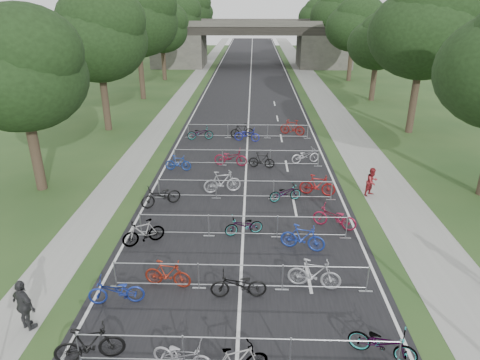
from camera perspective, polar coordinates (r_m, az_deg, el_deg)
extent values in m
cube|color=black|center=(56.63, 1.38, 12.84)|extent=(11.00, 140.00, 0.01)
cube|color=gray|center=(57.14, 9.63, 12.62)|extent=(3.00, 140.00, 0.01)
cube|color=gray|center=(57.18, -6.35, 12.80)|extent=(2.00, 140.00, 0.01)
cube|color=silver|center=(56.63, 1.38, 12.83)|extent=(0.12, 140.00, 0.00)
cube|color=#42413B|center=(72.14, -8.07, 16.79)|extent=(8.00, 8.00, 5.00)
cube|color=#42413B|center=(72.01, 11.10, 16.59)|extent=(8.00, 8.00, 5.00)
cube|color=black|center=(70.90, 1.54, 19.41)|extent=(30.00, 8.00, 1.20)
cube|color=#42413B|center=(67.05, 1.53, 20.07)|extent=(30.00, 0.40, 0.90)
cube|color=#42413B|center=(74.64, 1.57, 20.35)|extent=(30.00, 0.40, 0.90)
cylinder|color=#33261C|center=(25.99, -25.60, 3.20)|extent=(0.56, 0.56, 4.20)
ellipsoid|color=black|center=(25.07, -27.21, 12.07)|extent=(6.72, 6.72, 5.51)
sphere|color=black|center=(24.19, -27.06, 15.05)|extent=(5.38, 5.38, 5.38)
sphere|color=black|center=(25.87, -27.36, 10.40)|extent=(4.37, 4.37, 4.37)
cylinder|color=#33261C|center=(36.57, -17.51, 10.00)|extent=(0.56, 0.56, 4.72)
ellipsoid|color=black|center=(35.91, -18.42, 17.20)|extent=(7.56, 7.56, 6.20)
sphere|color=black|center=(35.16, -18.04, 19.63)|extent=(6.05, 6.05, 6.05)
sphere|color=black|center=(36.64, -18.73, 15.75)|extent=(4.91, 4.91, 4.91)
cylinder|color=#33261C|center=(36.78, 22.12, 9.76)|extent=(0.56, 0.56, 5.11)
ellipsoid|color=black|center=(36.12, 23.34, 17.48)|extent=(8.18, 8.18, 6.70)
sphere|color=black|center=(35.80, 25.00, 19.85)|extent=(6.54, 6.54, 6.54)
sphere|color=black|center=(36.50, 22.05, 16.08)|extent=(5.31, 5.31, 5.31)
cylinder|color=#33261C|center=(47.84, -13.01, 13.60)|extent=(0.56, 0.56, 5.25)
ellipsoid|color=black|center=(47.33, -13.59, 19.75)|extent=(8.40, 8.40, 6.89)
sphere|color=black|center=(46.66, -13.19, 21.82)|extent=(6.72, 6.72, 6.72)
sphere|color=black|center=(48.00, -13.92, 18.49)|extent=(5.46, 5.46, 5.46)
cylinder|color=#33261C|center=(48.13, 17.35, 12.37)|extent=(0.56, 0.56, 3.85)
ellipsoid|color=black|center=(47.66, 17.90, 16.82)|extent=(6.16, 6.16, 5.05)
sphere|color=black|center=(47.25, 18.98, 18.16)|extent=(4.93, 4.93, 4.93)
sphere|color=black|center=(48.08, 17.03, 16.03)|extent=(4.00, 4.00, 4.00)
cylinder|color=#33261C|center=(59.49, -10.12, 15.03)|extent=(0.56, 0.56, 4.20)
ellipsoid|color=black|center=(59.09, -10.41, 18.98)|extent=(6.72, 6.72, 5.51)
sphere|color=black|center=(58.42, -10.00, 20.29)|extent=(5.38, 5.38, 5.38)
sphere|color=black|center=(59.74, -10.75, 18.19)|extent=(4.37, 4.37, 4.37)
cylinder|color=#33261C|center=(59.62, 14.46, 14.83)|extent=(0.56, 0.56, 4.48)
ellipsoid|color=black|center=(59.22, 14.89, 19.03)|extent=(7.17, 7.17, 5.88)
sphere|color=black|center=(58.80, 15.76, 20.33)|extent=(5.73, 5.73, 5.73)
sphere|color=black|center=(59.66, 14.21, 18.25)|extent=(4.66, 4.66, 4.66)
cylinder|color=#33261C|center=(71.17, -8.20, 16.60)|extent=(0.56, 0.56, 4.72)
ellipsoid|color=black|center=(70.83, -8.42, 20.32)|extent=(7.56, 7.56, 6.20)
sphere|color=black|center=(70.20, -8.05, 21.55)|extent=(6.05, 6.05, 6.05)
sphere|color=black|center=(71.45, -8.73, 19.56)|extent=(4.91, 4.91, 4.91)
cylinder|color=#33261C|center=(71.27, 12.47, 16.47)|extent=(0.56, 0.56, 5.11)
ellipsoid|color=black|center=(70.94, 12.83, 20.49)|extent=(8.18, 8.18, 6.70)
sphere|color=black|center=(70.52, 13.55, 21.75)|extent=(6.54, 6.54, 6.54)
sphere|color=black|center=(71.38, 12.26, 19.72)|extent=(5.31, 5.31, 5.31)
cylinder|color=#33261C|center=(82.94, -6.80, 17.71)|extent=(0.56, 0.56, 5.25)
ellipsoid|color=black|center=(82.65, -6.98, 21.26)|extent=(8.40, 8.40, 6.89)
sphere|color=black|center=(82.05, -6.64, 22.44)|extent=(6.72, 6.72, 6.72)
sphere|color=black|center=(83.26, -7.25, 20.53)|extent=(5.46, 5.46, 5.46)
cylinder|color=#33261C|center=(83.11, 10.97, 16.99)|extent=(0.56, 0.56, 3.85)
ellipsoid|color=black|center=(82.84, 11.18, 19.58)|extent=(6.16, 6.16, 5.05)
sphere|color=black|center=(82.39, 11.74, 20.39)|extent=(4.93, 4.93, 4.93)
sphere|color=black|center=(83.30, 10.72, 19.10)|extent=(4.00, 4.00, 4.00)
cylinder|color=#33261C|center=(94.84, -5.72, 18.06)|extent=(0.56, 0.56, 4.20)
ellipsoid|color=black|center=(94.59, -5.83, 20.55)|extent=(6.72, 6.72, 5.51)
sphere|color=black|center=(93.98, -5.51, 21.36)|extent=(5.38, 5.38, 5.38)
sphere|color=black|center=(95.18, -6.08, 20.04)|extent=(4.37, 4.37, 4.37)
cylinder|color=#33261C|center=(94.92, 9.88, 17.94)|extent=(0.56, 0.56, 4.48)
ellipsoid|color=black|center=(94.67, 10.07, 20.58)|extent=(7.17, 7.17, 5.88)
sphere|color=black|center=(94.22, 10.57, 21.42)|extent=(5.73, 5.73, 5.73)
sphere|color=black|center=(95.13, 9.67, 20.08)|extent=(4.66, 4.66, 4.66)
cylinder|color=#A0A3A7|center=(12.86, -0.46, -20.34)|extent=(9.20, 0.04, 0.04)
cylinder|color=#A0A3A7|center=(14.11, -20.76, -20.21)|extent=(0.05, 0.05, 1.10)
cylinder|color=#A0A3A7|center=(13.34, -7.55, -21.60)|extent=(0.05, 0.05, 1.10)
cylinder|color=#A0A3A7|center=(13.25, 6.70, -21.93)|extent=(0.05, 0.05, 1.10)
cylinder|color=#A0A3A7|center=(13.86, 20.37, -21.08)|extent=(0.05, 0.05, 1.10)
cylinder|color=#A0A3A7|center=(15.68, 0.05, -11.30)|extent=(9.20, 0.04, 0.04)
cylinder|color=#A0A3A7|center=(16.18, 0.05, -13.85)|extent=(9.20, 0.04, 0.04)
cylinder|color=#A0A3A7|center=(16.72, -16.28, -12.00)|extent=(0.05, 0.05, 1.10)
cube|color=#A0A3A7|center=(17.02, -16.08, -13.49)|extent=(0.50, 0.08, 0.03)
cylinder|color=#A0A3A7|center=(16.08, -5.56, -12.63)|extent=(0.05, 0.05, 1.10)
cube|color=#A0A3A7|center=(16.39, -5.48, -14.15)|extent=(0.50, 0.08, 0.03)
cylinder|color=#A0A3A7|center=(16.00, 5.69, -12.82)|extent=(0.05, 0.05, 1.10)
cube|color=#A0A3A7|center=(16.32, 5.61, -14.35)|extent=(0.50, 0.08, 0.03)
cylinder|color=#A0A3A7|center=(16.51, 16.63, -12.55)|extent=(0.05, 0.05, 1.10)
cube|color=#A0A3A7|center=(16.81, 16.42, -14.05)|extent=(0.50, 0.08, 0.03)
cylinder|color=#A0A3A7|center=(18.94, 0.40, -4.84)|extent=(9.20, 0.04, 0.04)
cylinder|color=#A0A3A7|center=(19.36, 0.39, -7.12)|extent=(9.20, 0.04, 0.04)
cylinder|color=#A0A3A7|center=(19.81, -13.10, -5.80)|extent=(0.05, 0.05, 1.10)
cube|color=#A0A3A7|center=(20.07, -12.96, -7.14)|extent=(0.50, 0.08, 0.03)
cylinder|color=#A0A3A7|center=(19.27, -4.19, -6.07)|extent=(0.05, 0.05, 1.10)
cube|color=#A0A3A7|center=(19.54, -4.15, -7.45)|extent=(0.50, 0.08, 0.03)
cylinder|color=#A0A3A7|center=(19.21, 5.00, -6.20)|extent=(0.05, 0.05, 1.10)
cube|color=#A0A3A7|center=(19.48, 4.94, -7.58)|extent=(0.50, 0.08, 0.03)
cylinder|color=#A0A3A7|center=(19.63, 14.02, -6.18)|extent=(0.05, 0.05, 1.10)
cube|color=#A0A3A7|center=(19.89, 13.87, -7.53)|extent=(0.50, 0.08, 0.03)
cylinder|color=#A0A3A7|center=(22.56, 0.65, -0.11)|extent=(9.20, 0.04, 0.04)
cylinder|color=#A0A3A7|center=(22.91, 0.64, -2.11)|extent=(9.20, 0.04, 0.04)
cylinder|color=#A0A3A7|center=(23.30, -10.75, -1.11)|extent=(0.05, 0.05, 1.10)
cube|color=#A0A3A7|center=(23.52, -10.65, -2.30)|extent=(0.50, 0.08, 0.03)
cylinder|color=#A0A3A7|center=(22.84, -3.21, -1.22)|extent=(0.05, 0.05, 1.10)
cube|color=#A0A3A7|center=(23.06, -3.18, -2.43)|extent=(0.50, 0.08, 0.03)
cylinder|color=#A0A3A7|center=(22.79, 4.50, -1.31)|extent=(0.05, 0.05, 1.10)
cube|color=#A0A3A7|center=(23.01, 4.46, -2.53)|extent=(0.50, 0.08, 0.03)
cylinder|color=#A0A3A7|center=(23.14, 12.10, -1.39)|extent=(0.05, 0.05, 1.10)
cube|color=#A0A3A7|center=(23.36, 12.00, -2.58)|extent=(0.50, 0.08, 0.03)
cylinder|color=#A0A3A7|center=(27.23, 0.86, 4.00)|extent=(9.20, 0.04, 0.04)
cylinder|color=#A0A3A7|center=(27.53, 0.85, 2.28)|extent=(9.20, 0.04, 0.04)
cylinder|color=#A0A3A7|center=(27.85, -8.67, 3.07)|extent=(0.05, 0.05, 1.10)
cube|color=#A0A3A7|center=(28.03, -8.60, 2.04)|extent=(0.50, 0.08, 0.03)
cylinder|color=#A0A3A7|center=(27.46, -2.35, 3.04)|extent=(0.05, 0.05, 1.10)
cube|color=#A0A3A7|center=(27.65, -2.33, 1.99)|extent=(0.50, 0.08, 0.03)
cylinder|color=#A0A3A7|center=(27.42, 4.06, 2.97)|extent=(0.05, 0.05, 1.10)
cube|color=#A0A3A7|center=(27.61, 4.03, 1.92)|extent=(0.50, 0.08, 0.03)
cylinder|color=#A0A3A7|center=(27.72, 10.42, 2.86)|extent=(0.05, 0.05, 1.10)
cube|color=#A0A3A7|center=(27.90, 10.34, 1.83)|extent=(0.50, 0.08, 0.03)
cylinder|color=#A0A3A7|center=(32.97, 1.04, 7.37)|extent=(9.20, 0.04, 0.04)
cylinder|color=#A0A3A7|center=(33.21, 1.03, 5.92)|extent=(9.20, 0.04, 0.04)
cylinder|color=#A0A3A7|center=(33.48, -6.92, 6.55)|extent=(0.05, 0.05, 1.10)
cube|color=#A0A3A7|center=(33.63, -6.87, 5.68)|extent=(0.50, 0.08, 0.03)
cylinder|color=#A0A3A7|center=(33.16, -1.63, 6.55)|extent=(0.05, 0.05, 1.10)
cube|color=#A0A3A7|center=(33.31, -1.62, 5.67)|extent=(0.50, 0.08, 0.03)
cylinder|color=#A0A3A7|center=(33.12, 3.70, 6.50)|extent=(0.05, 0.05, 1.10)
cube|color=#A0A3A7|center=(33.28, 3.68, 5.61)|extent=(0.50, 0.08, 0.03)
cylinder|color=#A0A3A7|center=(33.37, 9.01, 6.39)|extent=(0.05, 0.05, 1.10)
cube|color=#A0A3A7|center=(33.52, 8.95, 5.51)|extent=(0.50, 0.08, 0.03)
imported|color=black|center=(14.03, -19.46, -19.98)|extent=(2.10, 1.05, 1.22)
imported|color=#95949B|center=(13.32, -7.64, -22.11)|extent=(1.94, 1.04, 0.97)
imported|color=#A0A3A7|center=(14.13, 18.48, -19.89)|extent=(2.13, 1.44, 1.06)
imported|color=navy|center=(15.95, -16.19, -14.06)|extent=(2.02, 0.92, 1.02)
imported|color=maroon|center=(16.35, -9.63, -12.24)|extent=(1.86, 0.80, 1.08)
imported|color=black|center=(15.61, -0.20, -13.83)|extent=(2.05, 0.82, 1.06)
imported|color=#999AA0|center=(16.26, 9.88, -12.24)|extent=(2.04, 0.94, 1.18)
imported|color=#A0A3A7|center=(19.12, -12.75, -6.84)|extent=(1.89, 1.39, 1.13)
imported|color=#A0A3A7|center=(19.39, 0.52, -6.11)|extent=(1.87, 1.09, 0.93)
imported|color=#1B3599|center=(18.44, 8.36, -7.61)|extent=(2.00, 1.07, 1.16)
imported|color=maroon|center=(20.39, 12.49, -4.91)|extent=(2.16, 1.47, 1.08)
imported|color=black|center=(22.38, -10.50, -2.10)|extent=(2.20, 1.71, 1.11)
imported|color=#9B9DA3|center=(23.51, -2.38, -0.27)|extent=(2.17, 1.08, 1.26)
imported|color=#A0A3A7|center=(22.69, 6.05, -1.71)|extent=(1.88, 1.15, 0.93)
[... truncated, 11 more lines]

